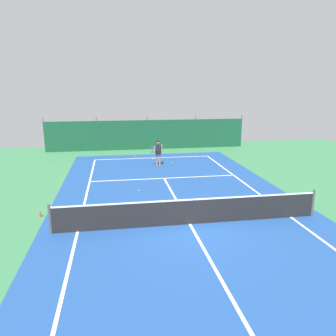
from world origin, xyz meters
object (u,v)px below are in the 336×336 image
(parked_car, at_px, (181,134))
(water_bottle, at_px, (40,214))
(tennis_player, at_px, (158,151))
(tennis_net, at_px, (190,212))
(tennis_ball_midcourt, at_px, (173,163))
(tennis_ball_by_sideline, at_px, (135,156))
(tennis_ball_near_player, at_px, (139,190))

(parked_car, relative_size, water_bottle, 18.34)
(tennis_player, distance_m, parked_car, 9.05)
(tennis_net, relative_size, tennis_ball_midcourt, 153.33)
(tennis_net, distance_m, tennis_ball_midcourt, 10.18)
(parked_car, bearing_deg, tennis_ball_by_sideline, 40.92)
(water_bottle, bearing_deg, tennis_player, 53.42)
(tennis_ball_by_sideline, bearing_deg, water_bottle, -111.90)
(tennis_player, xyz_separation_m, tennis_ball_midcourt, (1.08, 0.62, -0.93))
(tennis_ball_by_sideline, xyz_separation_m, water_bottle, (-4.47, -11.11, 0.09))
(parked_car, distance_m, water_bottle, 18.62)
(tennis_ball_midcourt, xyz_separation_m, water_bottle, (-6.89, -8.44, 0.09))
(tennis_ball_near_player, height_order, tennis_ball_by_sideline, same)
(tennis_ball_by_sideline, distance_m, parked_car, 6.93)
(tennis_net, bearing_deg, tennis_ball_by_sideline, 95.60)
(tennis_player, bearing_deg, water_bottle, 79.33)
(tennis_net, bearing_deg, tennis_ball_midcourt, 83.40)
(tennis_ball_near_player, xyz_separation_m, tennis_ball_by_sideline, (0.32, 8.42, 0.00))
(water_bottle, bearing_deg, tennis_net, -16.14)
(tennis_net, xyz_separation_m, tennis_ball_midcourt, (1.17, 10.10, -0.48))
(water_bottle, bearing_deg, tennis_ball_near_player, 32.91)
(tennis_player, height_order, parked_car, parked_car)
(tennis_player, relative_size, parked_car, 0.37)
(tennis_ball_midcourt, bearing_deg, tennis_player, -150.07)
(tennis_net, xyz_separation_m, tennis_ball_by_sideline, (-1.25, 12.76, -0.48))
(tennis_player, distance_m, tennis_ball_midcourt, 1.56)
(parked_car, bearing_deg, tennis_net, 71.90)
(tennis_net, height_order, tennis_ball_midcourt, tennis_net)
(water_bottle, bearing_deg, tennis_ball_midcourt, 50.80)
(tennis_ball_by_sideline, height_order, water_bottle, water_bottle)
(tennis_player, height_order, tennis_ball_near_player, tennis_player)
(tennis_net, bearing_deg, tennis_player, 89.49)
(tennis_player, distance_m, tennis_ball_near_player, 5.47)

